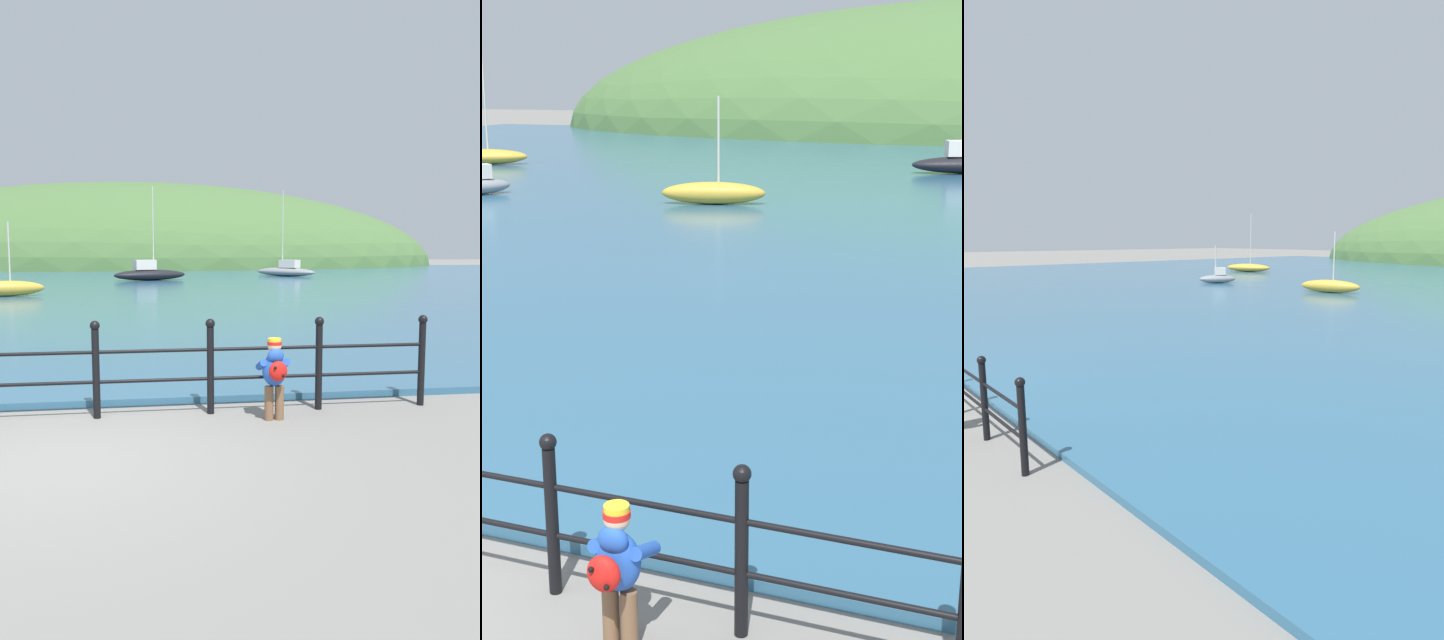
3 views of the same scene
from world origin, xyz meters
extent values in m
cylinder|color=black|center=(3.09, 1.50, 0.55)|extent=(0.09, 0.09, 1.10)
sphere|color=black|center=(3.09, 1.50, 1.15)|extent=(0.12, 0.12, 0.12)
cylinder|color=black|center=(4.50, 1.50, 0.55)|extent=(0.09, 0.09, 1.10)
sphere|color=black|center=(4.50, 1.50, 1.15)|extent=(0.12, 0.12, 0.12)
ellipsoid|color=gold|center=(-4.69, 20.62, 0.42)|extent=(3.09, 1.59, 0.64)
cylinder|color=beige|center=(-4.55, 20.66, 1.94)|extent=(0.07, 0.07, 2.40)
ellipsoid|color=gray|center=(-12.46, 20.01, 0.35)|extent=(1.88, 2.29, 0.49)
cube|color=silver|center=(-12.37, 20.15, 0.82)|extent=(0.70, 0.76, 0.45)
cylinder|color=beige|center=(-12.52, 19.92, 1.49)|extent=(0.07, 0.07, 1.79)
ellipsoid|color=gold|center=(-18.64, 29.06, 0.42)|extent=(3.86, 2.61, 0.65)
cylinder|color=beige|center=(-18.47, 29.14, 2.78)|extent=(0.07, 0.07, 4.07)
camera|label=1|loc=(0.88, -6.16, 2.08)|focal=35.00mm
camera|label=2|loc=(4.82, -3.32, 3.51)|focal=50.00mm
camera|label=3|loc=(10.12, -0.53, 2.80)|focal=28.00mm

